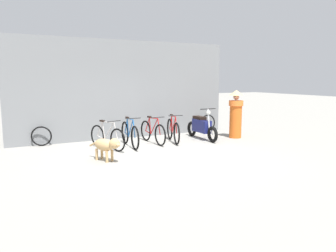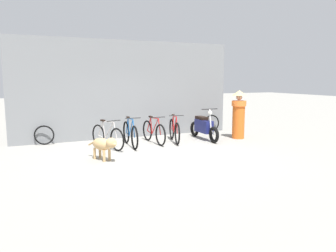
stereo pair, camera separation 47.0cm
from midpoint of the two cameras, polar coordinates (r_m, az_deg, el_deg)
name	(u,v)px [view 2 (the right image)]	position (r m, az deg, el deg)	size (l,w,h in m)	color
ground_plane	(162,155)	(8.91, 0.46, -5.09)	(60.00, 60.00, 0.00)	gray
shop_wall_back	(128,90)	(11.48, -5.84, 6.33)	(7.74, 0.20, 3.35)	slate
bicycle_0	(107,137)	(9.78, -9.17, -1.84)	(0.64, 1.57, 0.87)	black
bicycle_1	(130,134)	(10.01, -5.28, -1.43)	(0.46, 1.76, 0.92)	black
bicycle_2	(154,132)	(10.46, -1.23, -1.06)	(0.46, 1.67, 0.88)	black
bicycle_3	(174,131)	(10.68, 2.38, -0.81)	(0.54, 1.63, 0.91)	black
motorcycle	(204,127)	(11.18, 7.45, -0.20)	(0.58, 1.88, 1.08)	black
stray_dog	(104,145)	(8.37, -9.55, -3.22)	(0.60, 1.09, 0.62)	tan
person_in_robes	(239,113)	(11.55, 13.36, 2.18)	(0.66, 0.66, 1.66)	orange
spare_tire_left	(44,135)	(10.83, -19.61, -1.51)	(0.61, 0.17, 0.61)	black
spare_tire_right	(212,123)	(12.79, 8.65, 0.45)	(0.67, 0.06, 0.67)	black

